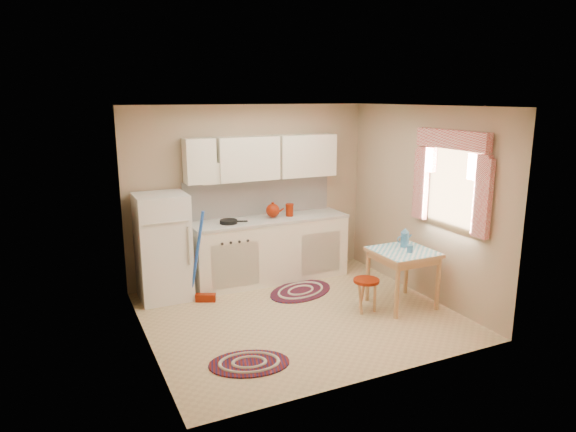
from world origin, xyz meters
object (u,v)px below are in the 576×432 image
object	(u,v)px
base_cabinets	(270,251)
stool	(366,295)
fridge	(163,247)
table	(402,278)

from	to	relation	value
base_cabinets	stool	distance (m)	1.69
fridge	stool	world-z (taller)	fridge
table	stool	distance (m)	0.55
fridge	table	world-z (taller)	fridge
fridge	stool	xyz separation A→B (m)	(2.15, -1.50, -0.49)
stool	fridge	bearing A→B (deg)	145.10
fridge	base_cabinets	distance (m)	1.55
table	base_cabinets	bearing A→B (deg)	126.20
base_cabinets	stool	xyz separation A→B (m)	(0.62, -1.55, -0.23)
base_cabinets	stool	world-z (taller)	base_cabinets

